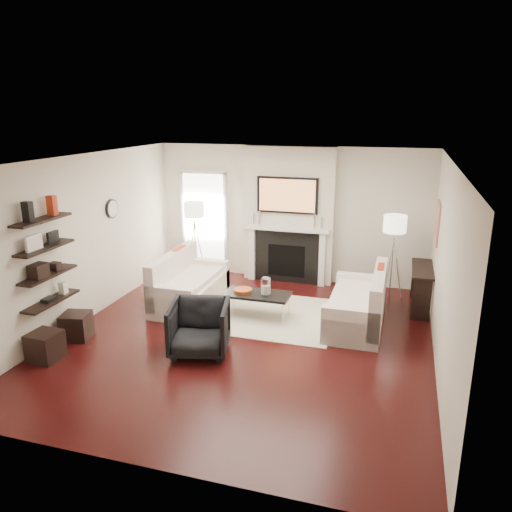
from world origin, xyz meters
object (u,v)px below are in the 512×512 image
(lamp_right_shade, at_px, (395,224))
(lamp_left_shade, at_px, (194,209))
(loveseat_right_base, at_px, (356,313))
(loveseat_left_base, at_px, (191,293))
(ottoman_near, at_px, (76,326))
(armchair, at_px, (199,326))
(coffee_table, at_px, (257,294))

(lamp_right_shade, bearing_deg, lamp_left_shade, 176.73)
(loveseat_right_base, distance_m, lamp_right_shade, 1.81)
(loveseat_right_base, distance_m, lamp_left_shade, 3.90)
(lamp_left_shade, distance_m, lamp_right_shade, 3.91)
(loveseat_right_base, relative_size, lamp_left_shade, 4.50)
(lamp_right_shade, bearing_deg, loveseat_right_base, -111.89)
(loveseat_left_base, relative_size, lamp_left_shade, 4.50)
(loveseat_left_base, height_order, ottoman_near, loveseat_left_base)
(lamp_right_shade, bearing_deg, armchair, -131.76)
(loveseat_left_base, distance_m, lamp_right_shade, 3.81)
(loveseat_left_base, bearing_deg, loveseat_right_base, -1.53)
(armchair, bearing_deg, loveseat_left_base, 103.84)
(lamp_left_shade, relative_size, ottoman_near, 1.00)
(armchair, xyz_separation_m, lamp_right_shade, (2.53, 2.84, 1.03))
(lamp_left_shade, bearing_deg, lamp_right_shade, -3.27)
(armchair, relative_size, lamp_left_shade, 2.08)
(loveseat_left_base, xyz_separation_m, ottoman_near, (-1.10, -1.80, -0.01))
(coffee_table, bearing_deg, loveseat_left_base, 170.40)
(loveseat_left_base, relative_size, coffee_table, 1.64)
(coffee_table, height_order, lamp_left_shade, lamp_left_shade)
(armchair, bearing_deg, lamp_right_shade, 34.46)
(coffee_table, distance_m, lamp_right_shade, 2.72)
(loveseat_left_base, height_order, loveseat_right_base, same)
(loveseat_left_base, xyz_separation_m, lamp_right_shade, (3.42, 1.14, 1.24))
(armchair, xyz_separation_m, lamp_left_shade, (-1.37, 3.06, 1.03))
(loveseat_right_base, height_order, ottoman_near, loveseat_right_base)
(coffee_table, bearing_deg, ottoman_near, -146.81)
(loveseat_left_base, distance_m, armchair, 1.93)
(lamp_left_shade, bearing_deg, loveseat_left_base, -70.66)
(ottoman_near, bearing_deg, armchair, 2.95)
(loveseat_left_base, bearing_deg, lamp_right_shade, 18.46)
(lamp_left_shade, height_order, ottoman_near, lamp_left_shade)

